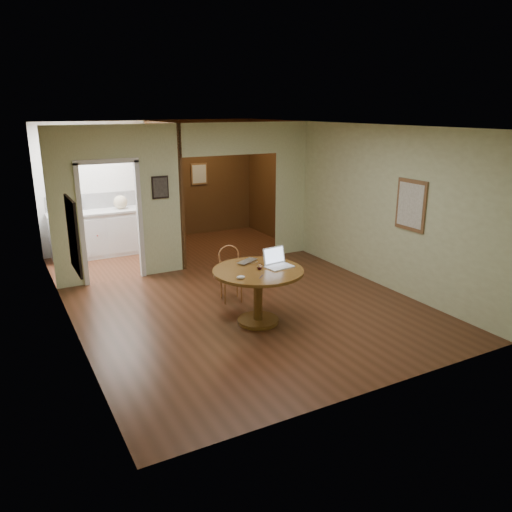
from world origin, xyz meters
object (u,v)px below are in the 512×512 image
open_laptop (277,262)px  closed_laptop (250,262)px  dining_table (258,284)px  chair (230,270)px

open_laptop → closed_laptop: size_ratio=1.13×
dining_table → chair: bearing=87.6°
open_laptop → closed_laptop: 0.41m
chair → closed_laptop: (0.00, -0.68, 0.32)m
open_laptop → closed_laptop: bearing=124.4°
closed_laptop → chair: bearing=61.7°
closed_laptop → open_laptop: bearing=-77.1°
dining_table → open_laptop: bearing=2.9°
chair → closed_laptop: chair is taller
dining_table → closed_laptop: closed_laptop is taller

